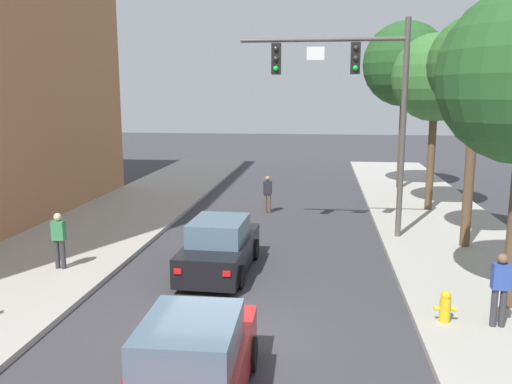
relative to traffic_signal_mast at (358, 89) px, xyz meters
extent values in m
plane|color=#38383D|center=(-3.02, -8.55, -5.30)|extent=(120.00, 120.00, 0.00)
cylinder|color=#514C47|center=(1.58, 0.01, -1.40)|extent=(0.20, 0.20, 7.50)
cylinder|color=#514C47|center=(-1.23, 0.01, 1.65)|extent=(5.63, 0.14, 0.14)
cube|color=black|center=(-0.11, 0.01, 1.02)|extent=(0.32, 0.28, 1.05)
sphere|color=#2D2823|center=(-0.11, -0.14, 1.35)|extent=(0.18, 0.18, 0.18)
sphere|color=#2D2823|center=(-0.11, -0.14, 1.02)|extent=(0.18, 0.18, 0.18)
sphere|color=green|center=(-0.11, -0.14, 0.69)|extent=(0.18, 0.18, 0.18)
cube|color=black|center=(-2.81, 0.01, 1.02)|extent=(0.32, 0.28, 1.05)
sphere|color=#2D2823|center=(-2.81, -0.14, 1.35)|extent=(0.18, 0.18, 0.18)
sphere|color=#2D2823|center=(-2.81, -0.14, 1.02)|extent=(0.18, 0.18, 0.18)
sphere|color=green|center=(-2.81, -0.14, 0.69)|extent=(0.18, 0.18, 0.18)
cube|color=white|center=(-1.46, -0.01, 1.20)|extent=(0.60, 0.03, 0.44)
cube|color=black|center=(-4.05, -4.10, -4.74)|extent=(1.82, 4.25, 0.80)
cube|color=slate|center=(-4.06, -4.25, -4.02)|extent=(1.55, 2.04, 0.64)
cylinder|color=black|center=(-4.83, -2.78, -4.98)|extent=(0.24, 0.65, 0.64)
cylinder|color=black|center=(-3.21, -2.82, -4.98)|extent=(0.24, 0.65, 0.64)
cylinder|color=black|center=(-4.90, -5.38, -4.98)|extent=(0.24, 0.65, 0.64)
cylinder|color=black|center=(-3.28, -5.43, -4.98)|extent=(0.24, 0.65, 0.64)
cube|color=red|center=(-4.75, -6.20, -4.62)|extent=(0.20, 0.05, 0.14)
cube|color=red|center=(-3.48, -6.24, -4.62)|extent=(0.20, 0.05, 0.14)
cube|color=#B21E1E|center=(-3.19, -10.93, -4.74)|extent=(1.80, 4.24, 0.80)
cube|color=slate|center=(-3.18, -11.08, -4.02)|extent=(1.55, 2.04, 0.64)
cylinder|color=black|center=(-4.03, -9.65, -4.98)|extent=(0.24, 0.65, 0.64)
cylinder|color=black|center=(-2.41, -9.61, -4.98)|extent=(0.24, 0.65, 0.64)
cylinder|color=#333338|center=(-8.70, -4.86, -4.73)|extent=(0.14, 0.14, 0.85)
cylinder|color=#333338|center=(-8.52, -4.86, -4.73)|extent=(0.14, 0.14, 0.85)
cube|color=#337F47|center=(-8.61, -4.86, -4.02)|extent=(0.36, 0.22, 0.56)
sphere|color=beige|center=(-8.61, -4.86, -3.62)|extent=(0.22, 0.22, 0.22)
cylinder|color=brown|center=(-3.57, 3.83, -4.88)|extent=(0.14, 0.14, 0.85)
cylinder|color=brown|center=(-3.39, 3.83, -4.88)|extent=(0.14, 0.14, 0.85)
cube|color=#26262D|center=(-3.48, 3.83, -4.17)|extent=(0.36, 0.22, 0.56)
sphere|color=#9E7051|center=(-3.48, 3.83, -3.77)|extent=(0.22, 0.22, 0.22)
cylinder|color=#333338|center=(2.61, -7.38, -4.73)|extent=(0.14, 0.14, 0.85)
cylinder|color=#333338|center=(2.79, -7.38, -4.73)|extent=(0.14, 0.14, 0.85)
cube|color=#2D4799|center=(2.70, -7.38, -4.02)|extent=(0.36, 0.22, 0.56)
sphere|color=brown|center=(2.70, -7.38, -3.62)|extent=(0.22, 0.22, 0.22)
cylinder|color=gold|center=(1.61, -7.28, -4.88)|extent=(0.24, 0.24, 0.55)
sphere|color=gold|center=(1.61, -7.28, -4.54)|extent=(0.22, 0.22, 0.22)
cylinder|color=gold|center=(1.43, -7.28, -4.85)|extent=(0.12, 0.09, 0.09)
cylinder|color=gold|center=(1.79, -7.28, -4.85)|extent=(0.12, 0.09, 0.09)
cylinder|color=brown|center=(3.62, -0.98, -2.78)|extent=(0.32, 0.32, 4.74)
sphere|color=#2D6028|center=(3.62, -0.98, 0.75)|extent=(3.09, 3.09, 3.09)
cylinder|color=brown|center=(3.53, 4.83, -3.00)|extent=(0.32, 0.32, 4.30)
sphere|color=#387033|center=(3.53, 4.83, 0.53)|extent=(3.69, 3.69, 3.69)
cylinder|color=brown|center=(3.03, 10.30, -2.70)|extent=(0.32, 0.32, 4.90)
sphere|color=#235123|center=(3.03, 10.30, 1.39)|extent=(4.38, 4.38, 4.38)
camera|label=1|loc=(-1.16, -18.73, -0.20)|focal=37.11mm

